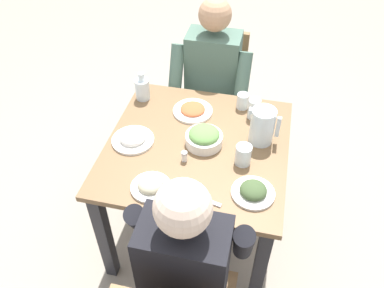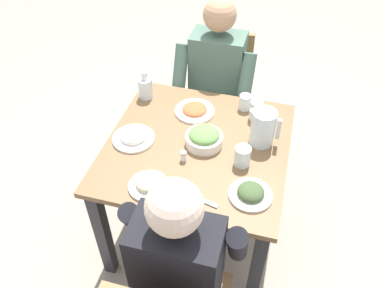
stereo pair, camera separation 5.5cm
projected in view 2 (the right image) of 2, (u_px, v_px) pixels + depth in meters
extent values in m
plane|color=gray|center=(196.00, 227.00, 2.44)|extent=(8.00, 8.00, 0.00)
cube|color=brown|center=(197.00, 147.00, 1.96)|extent=(0.89, 0.89, 0.03)
cube|color=#232328|center=(103.00, 234.00, 2.01)|extent=(0.06, 0.06, 0.68)
cube|color=#232328|center=(256.00, 271.00, 1.86)|extent=(0.06, 0.06, 0.68)
cube|color=#232328|center=(154.00, 135.00, 2.56)|extent=(0.06, 0.06, 0.68)
cube|color=#232328|center=(275.00, 157.00, 2.41)|extent=(0.06, 0.06, 0.68)
cube|color=olive|center=(155.00, 285.00, 1.93)|extent=(0.04, 0.04, 0.43)
cube|color=olive|center=(242.00, 117.00, 2.88)|extent=(0.04, 0.04, 0.43)
cube|color=olive|center=(198.00, 110.00, 2.94)|extent=(0.04, 0.04, 0.43)
cube|color=olive|center=(234.00, 148.00, 2.64)|extent=(0.04, 0.04, 0.43)
cube|color=olive|center=(185.00, 139.00, 2.71)|extent=(0.04, 0.04, 0.43)
cube|color=olive|center=(216.00, 103.00, 2.64)|extent=(0.40, 0.40, 0.03)
cube|color=olive|center=(223.00, 60.00, 2.61)|extent=(0.38, 0.04, 0.42)
cube|color=black|center=(177.00, 268.00, 1.47)|extent=(0.32, 0.20, 0.50)
sphere|color=beige|center=(174.00, 207.00, 1.21)|extent=(0.19, 0.19, 0.19)
cylinder|color=#2D3342|center=(173.00, 258.00, 1.81)|extent=(0.11, 0.38, 0.11)
cylinder|color=#2D3342|center=(185.00, 247.00, 2.08)|extent=(0.10, 0.10, 0.45)
cylinder|color=black|center=(140.00, 223.00, 1.59)|extent=(0.08, 0.23, 0.37)
cylinder|color=#2D3342|center=(209.00, 267.00, 1.78)|extent=(0.11, 0.38, 0.11)
cylinder|color=#2D3342|center=(216.00, 254.00, 2.04)|extent=(0.10, 0.10, 0.45)
cylinder|color=black|center=(238.00, 245.00, 1.51)|extent=(0.08, 0.23, 0.37)
cube|color=#4C6B5B|center=(217.00, 72.00, 2.44)|extent=(0.32, 0.20, 0.50)
sphere|color=tan|center=(220.00, 15.00, 2.18)|extent=(0.19, 0.19, 0.19)
cylinder|color=#2D3342|center=(222.00, 127.00, 2.48)|extent=(0.11, 0.38, 0.11)
cylinder|color=#2D3342|center=(214.00, 170.00, 2.48)|extent=(0.10, 0.10, 0.45)
cylinder|color=#4C6B5B|center=(245.00, 86.00, 2.28)|extent=(0.08, 0.23, 0.37)
cylinder|color=#2D3342|center=(196.00, 123.00, 2.51)|extent=(0.11, 0.38, 0.11)
cylinder|color=#2D3342|center=(188.00, 165.00, 2.51)|extent=(0.10, 0.10, 0.45)
cylinder|color=#4C6B5B|center=(180.00, 76.00, 2.36)|extent=(0.08, 0.23, 0.37)
cylinder|color=silver|center=(263.00, 128.00, 1.90)|extent=(0.12, 0.12, 0.19)
cube|color=silver|center=(279.00, 129.00, 1.88)|extent=(0.02, 0.02, 0.11)
cube|color=silver|center=(254.00, 113.00, 1.86)|extent=(0.04, 0.03, 0.02)
cylinder|color=white|center=(204.00, 140.00, 1.94)|extent=(0.19, 0.19, 0.05)
ellipsoid|color=#608E47|center=(204.00, 134.00, 1.91)|extent=(0.15, 0.15, 0.06)
cylinder|color=white|center=(134.00, 139.00, 1.98)|extent=(0.21, 0.21, 0.01)
ellipsoid|color=white|center=(133.00, 136.00, 1.96)|extent=(0.13, 0.13, 0.06)
cylinder|color=white|center=(250.00, 195.00, 1.71)|extent=(0.19, 0.19, 0.01)
ellipsoid|color=#3D512D|center=(251.00, 192.00, 1.70)|extent=(0.12, 0.12, 0.06)
cylinder|color=white|center=(195.00, 111.00, 2.14)|extent=(0.22, 0.22, 0.01)
ellipsoid|color=#CC5B33|center=(195.00, 109.00, 2.13)|extent=(0.13, 0.13, 0.03)
cylinder|color=white|center=(149.00, 186.00, 1.75)|extent=(0.18, 0.18, 0.01)
ellipsoid|color=#B7AD89|center=(148.00, 183.00, 1.74)|extent=(0.11, 0.11, 0.05)
cylinder|color=silver|center=(180.00, 195.00, 1.66)|extent=(0.06, 0.06, 0.09)
cylinder|color=silver|center=(245.00, 102.00, 2.14)|extent=(0.06, 0.06, 0.09)
cylinder|color=silver|center=(256.00, 110.00, 2.06)|extent=(0.07, 0.07, 0.11)
cylinder|color=silver|center=(242.00, 156.00, 1.82)|extent=(0.08, 0.08, 0.10)
cylinder|color=silver|center=(145.00, 88.00, 2.20)|extent=(0.08, 0.08, 0.12)
cylinder|color=white|center=(146.00, 92.00, 2.22)|extent=(0.07, 0.07, 0.07)
cylinder|color=silver|center=(144.00, 76.00, 2.15)|extent=(0.03, 0.03, 0.04)
cylinder|color=white|center=(184.00, 157.00, 1.86)|extent=(0.03, 0.03, 0.04)
cylinder|color=#B2B2B7|center=(183.00, 153.00, 1.84)|extent=(0.03, 0.03, 0.01)
cube|color=silver|center=(176.00, 193.00, 1.72)|extent=(0.17, 0.08, 0.01)
cube|color=silver|center=(198.00, 199.00, 1.70)|extent=(0.18, 0.06, 0.01)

